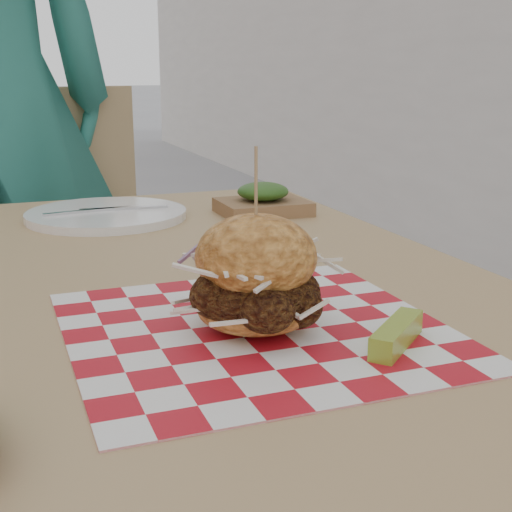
# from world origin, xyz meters

# --- Properties ---
(patio_table) EXTENTS (0.80, 1.20, 0.75)m
(patio_table) POSITION_xyz_m (-0.15, -0.11, 0.67)
(patio_table) COLOR tan
(patio_table) RESTS_ON ground
(patio_chair) EXTENTS (0.52, 0.53, 0.95)m
(patio_chair) POSITION_xyz_m (-0.18, 0.94, 0.55)
(patio_chair) COLOR tan
(patio_chair) RESTS_ON ground
(paper_liner) EXTENTS (0.36, 0.36, 0.00)m
(paper_liner) POSITION_xyz_m (-0.10, -0.30, 0.75)
(paper_liner) COLOR #B6121F
(paper_liner) RESTS_ON patio_table
(sandwich) EXTENTS (0.16, 0.16, 0.18)m
(sandwich) POSITION_xyz_m (-0.10, -0.30, 0.80)
(sandwich) COLOR gold
(sandwich) RESTS_ON paper_liner
(pickle_spear) EXTENTS (0.09, 0.08, 0.02)m
(pickle_spear) POSITION_xyz_m (0.00, -0.39, 0.76)
(pickle_spear) COLOR #90B033
(pickle_spear) RESTS_ON paper_liner
(place_setting) EXTENTS (0.27, 0.27, 0.02)m
(place_setting) POSITION_xyz_m (-0.15, 0.28, 0.76)
(place_setting) COLOR white
(place_setting) RESTS_ON patio_table
(kraft_tray) EXTENTS (0.15, 0.12, 0.06)m
(kraft_tray) POSITION_xyz_m (0.11, 0.23, 0.77)
(kraft_tray) COLOR brown
(kraft_tray) RESTS_ON patio_table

